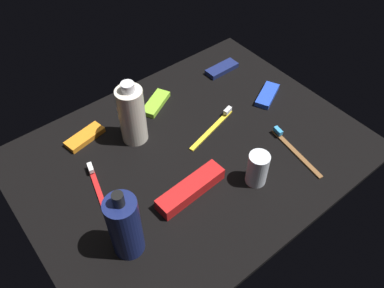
# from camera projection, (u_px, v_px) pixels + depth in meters

# --- Properties ---
(ground_plane) EXTENTS (0.84, 0.64, 0.01)m
(ground_plane) POSITION_uv_depth(u_px,v_px,m) (192.00, 154.00, 0.99)
(ground_plane) COLOR black
(lotion_bottle) EXTENTS (0.06, 0.06, 0.19)m
(lotion_bottle) POSITION_uv_depth(u_px,v_px,m) (125.00, 226.00, 0.75)
(lotion_bottle) COLOR #151E51
(lotion_bottle) RESTS_ON ground_plane
(bodywash_bottle) EXTENTS (0.07, 0.07, 0.18)m
(bodywash_bottle) POSITION_uv_depth(u_px,v_px,m) (132.00, 115.00, 0.95)
(bodywash_bottle) COLOR silver
(bodywash_bottle) RESTS_ON ground_plane
(deodorant_stick) EXTENTS (0.05, 0.05, 0.09)m
(deodorant_stick) POSITION_uv_depth(u_px,v_px,m) (257.00, 169.00, 0.89)
(deodorant_stick) COLOR silver
(deodorant_stick) RESTS_ON ground_plane
(toothbrush_red) EXTENTS (0.06, 0.18, 0.02)m
(toothbrush_red) POSITION_uv_depth(u_px,v_px,m) (98.00, 190.00, 0.90)
(toothbrush_red) COLOR red
(toothbrush_red) RESTS_ON ground_plane
(toothbrush_yellow) EXTENTS (0.18, 0.06, 0.02)m
(toothbrush_yellow) POSITION_uv_depth(u_px,v_px,m) (214.00, 126.00, 1.03)
(toothbrush_yellow) COLOR yellow
(toothbrush_yellow) RESTS_ON ground_plane
(toothbrush_brown) EXTENTS (0.04, 0.18, 0.02)m
(toothbrush_brown) POSITION_uv_depth(u_px,v_px,m) (294.00, 149.00, 0.98)
(toothbrush_brown) COLOR brown
(toothbrush_brown) RESTS_ON ground_plane
(toothpaste_box_red) EXTENTS (0.18, 0.05, 0.03)m
(toothpaste_box_red) POSITION_uv_depth(u_px,v_px,m) (191.00, 189.00, 0.89)
(toothpaste_box_red) COLOR red
(toothpaste_box_red) RESTS_ON ground_plane
(snack_bar_navy) EXTENTS (0.10, 0.04, 0.01)m
(snack_bar_navy) POSITION_uv_depth(u_px,v_px,m) (222.00, 69.00, 1.20)
(snack_bar_navy) COLOR navy
(snack_bar_navy) RESTS_ON ground_plane
(snack_bar_blue) EXTENTS (0.11, 0.08, 0.01)m
(snack_bar_blue) POSITION_uv_depth(u_px,v_px,m) (267.00, 95.00, 1.12)
(snack_bar_blue) COLOR blue
(snack_bar_blue) RESTS_ON ground_plane
(snack_bar_orange) EXTENTS (0.11, 0.06, 0.01)m
(snack_bar_orange) POSITION_uv_depth(u_px,v_px,m) (85.00, 137.00, 1.01)
(snack_bar_orange) COLOR orange
(snack_bar_orange) RESTS_ON ground_plane
(snack_bar_lime) EXTENTS (0.11, 0.08, 0.01)m
(snack_bar_lime) POSITION_uv_depth(u_px,v_px,m) (156.00, 103.00, 1.09)
(snack_bar_lime) COLOR #8CD133
(snack_bar_lime) RESTS_ON ground_plane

